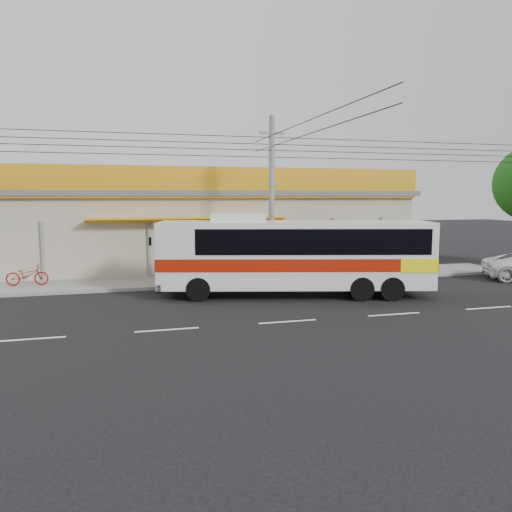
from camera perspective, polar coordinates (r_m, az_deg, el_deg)
The scene contains 7 objects.
ground at distance 19.22m, azimuth 1.22°, elevation -5.73°, with size 120.00×120.00×0.00m, color black.
sidewalk at distance 24.91m, azimuth -2.65°, elevation -2.66°, with size 30.00×3.20×0.15m, color slate.
lane_markings at distance 16.90m, azimuth 3.62°, elevation -7.51°, with size 50.00×0.12×0.01m, color silver, non-canonical shape.
storefront_building at distance 30.07m, azimuth -4.96°, elevation 3.22°, with size 22.60×9.20×5.70m.
coach_bus at distance 20.94m, azimuth 4.91°, elevation 0.44°, with size 11.52×5.10×3.48m.
motorbike_red at distance 24.93m, azimuth -24.69°, elevation -1.98°, with size 0.64×1.83×0.96m, color maroon.
utility_pole at distance 23.31m, azimuth 1.82°, elevation 12.43°, with size 34.00×14.00×7.83m.
Camera 1 is at (-5.26, -18.00, 4.18)m, focal length 35.00 mm.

